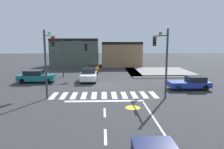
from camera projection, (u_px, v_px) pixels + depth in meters
ground_plane at (104, 85)px, 25.27m from camera, size 120.00×120.00×0.00m
crosswalk_near at (104, 95)px, 20.83m from camera, size 10.02×2.69×0.01m
lane_markings at (123, 122)px, 14.05m from camera, size 6.80×18.75×0.01m
bike_detector_marking at (133, 108)px, 17.04m from camera, size 1.19×1.19×0.01m
curb_corner_northeast at (157, 72)px, 34.91m from camera, size 10.00×10.60×0.15m
storefront_row at (94, 53)px, 43.67m from camera, size 17.41×6.56×5.44m
traffic_signal_northwest at (74, 52)px, 30.35m from camera, size 4.41×0.32×5.24m
traffic_signal_southeast at (161, 50)px, 21.15m from camera, size 0.32×5.66×6.18m
traffic_signal_southwest at (49, 51)px, 20.49m from camera, size 0.32×4.33×6.08m
car_orange at (93, 68)px, 35.26m from camera, size 1.73×4.17×1.48m
car_white at (89, 75)px, 27.85m from camera, size 1.90×4.22×1.53m
car_teal at (36, 76)px, 26.90m from camera, size 4.40×1.89×1.52m
car_blue at (190, 83)px, 23.19m from camera, size 4.24×1.85×1.40m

